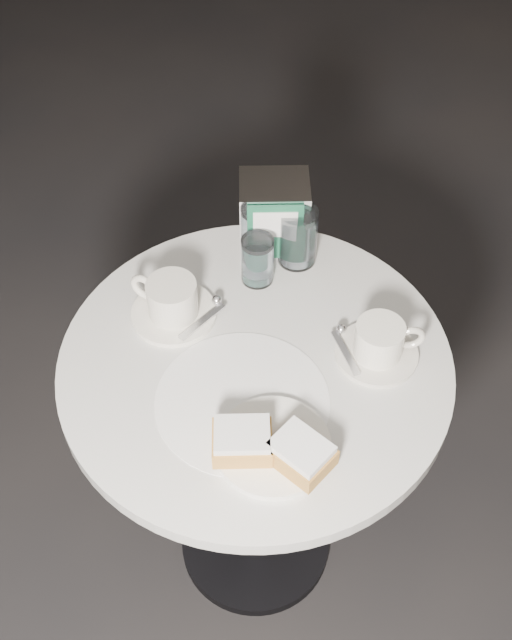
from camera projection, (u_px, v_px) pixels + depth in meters
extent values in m
plane|color=black|center=(256.00, 544.00, 1.98)|extent=(7.00, 7.00, 0.00)
cylinder|color=black|center=(256.00, 541.00, 1.97)|extent=(0.36, 0.36, 0.03)
cylinder|color=black|center=(255.00, 469.00, 1.70)|extent=(0.07, 0.07, 0.70)
cylinder|color=white|center=(255.00, 365.00, 1.43)|extent=(0.70, 0.70, 0.03)
cylinder|color=white|center=(242.00, 401.00, 1.36)|extent=(0.35, 0.35, 0.00)
cylinder|color=white|center=(273.00, 446.00, 1.29)|extent=(0.23, 0.23, 0.01)
cube|color=gold|center=(242.00, 443.00, 1.27)|extent=(0.10, 0.08, 0.03)
cube|color=white|center=(242.00, 434.00, 1.25)|extent=(0.09, 0.07, 0.01)
cube|color=#BA8239|center=(301.00, 455.00, 1.25)|extent=(0.12, 0.12, 0.03)
cube|color=white|center=(301.00, 447.00, 1.23)|extent=(0.11, 0.11, 0.01)
cylinder|color=white|center=(174.00, 313.00, 1.48)|extent=(0.21, 0.21, 0.01)
cylinder|color=silver|center=(172.00, 298.00, 1.45)|extent=(0.12, 0.12, 0.07)
cylinder|color=#8C674C|center=(171.00, 287.00, 1.43)|extent=(0.11, 0.11, 0.00)
torus|color=silver|center=(144.00, 287.00, 1.46)|extent=(0.06, 0.04, 0.06)
cube|color=silver|center=(202.00, 321.00, 1.45)|extent=(0.08, 0.09, 0.00)
sphere|color=silver|center=(217.00, 300.00, 1.48)|extent=(0.02, 0.02, 0.02)
cylinder|color=silver|center=(376.00, 353.00, 1.42)|extent=(0.17, 0.17, 0.01)
cylinder|color=white|center=(379.00, 340.00, 1.39)|extent=(0.10, 0.10, 0.07)
cylinder|color=#987053|center=(381.00, 330.00, 1.37)|extent=(0.09, 0.09, 0.00)
torus|color=beige|center=(410.00, 338.00, 1.39)|extent=(0.05, 0.02, 0.05)
cube|color=silver|center=(345.00, 353.00, 1.41)|extent=(0.05, 0.10, 0.00)
sphere|color=silver|center=(341.00, 329.00, 1.44)|extent=(0.02, 0.02, 0.02)
cylinder|color=white|center=(257.00, 260.00, 1.51)|extent=(0.08, 0.08, 0.10)
cylinder|color=white|center=(257.00, 261.00, 1.51)|extent=(0.07, 0.07, 0.09)
cylinder|color=silver|center=(298.00, 236.00, 1.53)|extent=(0.09, 0.09, 0.12)
cylinder|color=silver|center=(298.00, 238.00, 1.54)|extent=(0.08, 0.08, 0.10)
cube|color=white|center=(274.00, 214.00, 1.55)|extent=(0.14, 0.11, 0.15)
cube|color=#1B6041|center=(275.00, 232.00, 1.51)|extent=(0.10, 0.01, 0.13)
cube|color=white|center=(275.00, 225.00, 1.49)|extent=(0.08, 0.01, 0.06)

